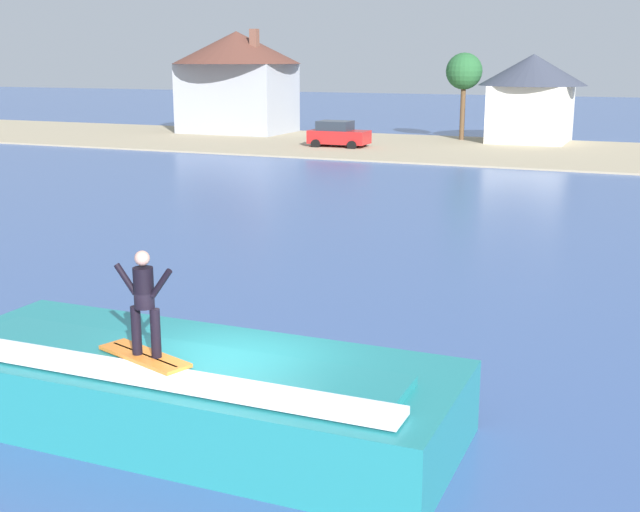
{
  "coord_description": "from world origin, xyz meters",
  "views": [
    {
      "loc": [
        6.36,
        -11.28,
        6.09
      ],
      "look_at": [
        -0.7,
        5.61,
        1.7
      ],
      "focal_mm": 46.46,
      "sensor_mm": 36.0,
      "label": 1
    }
  ],
  "objects_px": {
    "surfer": "(144,298)",
    "house_with_chimney": "(237,74)",
    "house_small_cottage": "(532,93)",
    "wave_crest": "(187,390)",
    "surfboard": "(144,356)",
    "tree_tall_bare": "(196,79)",
    "tree_short_bushy": "(464,72)",
    "car_near_shore": "(338,134)"
  },
  "relations": [
    {
      "from": "house_with_chimney",
      "to": "tree_tall_bare",
      "type": "height_order",
      "value": "house_with_chimney"
    },
    {
      "from": "surfboard",
      "to": "tree_short_bushy",
      "type": "height_order",
      "value": "tree_short_bushy"
    },
    {
      "from": "wave_crest",
      "to": "surfboard",
      "type": "relative_size",
      "value": 4.86
    },
    {
      "from": "house_with_chimney",
      "to": "wave_crest",
      "type": "bearing_deg",
      "value": -62.66
    },
    {
      "from": "tree_tall_bare",
      "to": "surfboard",
      "type": "bearing_deg",
      "value": -59.93
    },
    {
      "from": "surfer",
      "to": "wave_crest",
      "type": "bearing_deg",
      "value": 64.41
    },
    {
      "from": "house_small_cottage",
      "to": "tree_tall_bare",
      "type": "distance_m",
      "value": 26.98
    },
    {
      "from": "car_near_shore",
      "to": "house_with_chimney",
      "type": "height_order",
      "value": "house_with_chimney"
    },
    {
      "from": "house_with_chimney",
      "to": "tree_tall_bare",
      "type": "distance_m",
      "value": 3.57
    },
    {
      "from": "house_small_cottage",
      "to": "tree_tall_bare",
      "type": "relative_size",
      "value": 1.36
    },
    {
      "from": "surfer",
      "to": "tree_tall_bare",
      "type": "distance_m",
      "value": 57.66
    },
    {
      "from": "wave_crest",
      "to": "surfer",
      "type": "relative_size",
      "value": 5.29
    },
    {
      "from": "surfer",
      "to": "house_with_chimney",
      "type": "height_order",
      "value": "house_with_chimney"
    },
    {
      "from": "surfboard",
      "to": "surfer",
      "type": "bearing_deg",
      "value": -21.49
    },
    {
      "from": "surfer",
      "to": "car_near_shore",
      "type": "distance_m",
      "value": 45.17
    },
    {
      "from": "surfer",
      "to": "house_small_cottage",
      "type": "distance_m",
      "value": 51.96
    },
    {
      "from": "surfboard",
      "to": "surfer",
      "type": "relative_size",
      "value": 1.09
    },
    {
      "from": "house_small_cottage",
      "to": "tree_short_bushy",
      "type": "bearing_deg",
      "value": -171.5
    },
    {
      "from": "surfboard",
      "to": "tree_short_bushy",
      "type": "relative_size",
      "value": 0.29
    },
    {
      "from": "house_with_chimney",
      "to": "house_small_cottage",
      "type": "relative_size",
      "value": 1.34
    },
    {
      "from": "house_small_cottage",
      "to": "tree_short_bushy",
      "type": "height_order",
      "value": "tree_short_bushy"
    },
    {
      "from": "surfer",
      "to": "car_near_shore",
      "type": "bearing_deg",
      "value": 107.6
    },
    {
      "from": "surfboard",
      "to": "tree_tall_bare",
      "type": "bearing_deg",
      "value": 120.07
    },
    {
      "from": "house_with_chimney",
      "to": "tree_short_bushy",
      "type": "bearing_deg",
      "value": 2.35
    },
    {
      "from": "wave_crest",
      "to": "house_with_chimney",
      "type": "distance_m",
      "value": 56.18
    },
    {
      "from": "surfboard",
      "to": "house_with_chimney",
      "type": "bearing_deg",
      "value": 116.7
    },
    {
      "from": "wave_crest",
      "to": "tree_tall_bare",
      "type": "distance_m",
      "value": 57.35
    },
    {
      "from": "house_with_chimney",
      "to": "house_small_cottage",
      "type": "distance_m",
      "value": 23.47
    },
    {
      "from": "tree_tall_bare",
      "to": "tree_short_bushy",
      "type": "height_order",
      "value": "tree_short_bushy"
    },
    {
      "from": "tree_tall_bare",
      "to": "car_near_shore",
      "type": "bearing_deg",
      "value": -24.05
    },
    {
      "from": "surfboard",
      "to": "tree_tall_bare",
      "type": "relative_size",
      "value": 0.33
    },
    {
      "from": "car_near_shore",
      "to": "tree_tall_bare",
      "type": "xyz_separation_m",
      "value": [
        -15.26,
        6.81,
        3.42
      ]
    },
    {
      "from": "tree_tall_bare",
      "to": "wave_crest",
      "type": "bearing_deg",
      "value": -59.29
    },
    {
      "from": "house_small_cottage",
      "to": "surfer",
      "type": "bearing_deg",
      "value": -87.76
    },
    {
      "from": "surfer",
      "to": "house_small_cottage",
      "type": "height_order",
      "value": "house_small_cottage"
    },
    {
      "from": "surfboard",
      "to": "wave_crest",
      "type": "bearing_deg",
      "value": 57.99
    },
    {
      "from": "surfboard",
      "to": "tree_tall_bare",
      "type": "distance_m",
      "value": 57.64
    },
    {
      "from": "surfboard",
      "to": "tree_short_bushy",
      "type": "bearing_deg",
      "value": 97.61
    },
    {
      "from": "wave_crest",
      "to": "house_small_cottage",
      "type": "xyz_separation_m",
      "value": [
        -2.34,
        51.26,
        2.97
      ]
    },
    {
      "from": "car_near_shore",
      "to": "tree_tall_bare",
      "type": "height_order",
      "value": "tree_tall_bare"
    },
    {
      "from": "surfer",
      "to": "car_near_shore",
      "type": "relative_size",
      "value": 0.42
    },
    {
      "from": "house_with_chimney",
      "to": "house_small_cottage",
      "type": "xyz_separation_m",
      "value": [
        23.39,
        1.49,
        -1.19
      ]
    }
  ]
}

